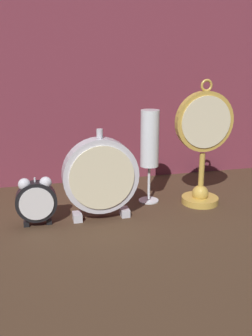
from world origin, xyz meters
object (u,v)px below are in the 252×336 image
(pocket_watch_on_stand, at_px, (203,148))
(alarm_clock_twin_bell, at_px, (36,199))
(mantel_clock_silver, at_px, (101,176))
(champagne_flute, at_px, (150,144))

(pocket_watch_on_stand, height_order, alarm_clock_twin_bell, pocket_watch_on_stand)
(pocket_watch_on_stand, distance_m, mantel_clock_silver, 0.27)
(pocket_watch_on_stand, bearing_deg, alarm_clock_twin_bell, -175.29)
(pocket_watch_on_stand, xyz_separation_m, alarm_clock_twin_bell, (-0.41, -0.03, -0.08))
(mantel_clock_silver, bearing_deg, pocket_watch_on_stand, 6.75)
(pocket_watch_on_stand, xyz_separation_m, mantel_clock_silver, (-0.26, -0.03, -0.04))
(pocket_watch_on_stand, xyz_separation_m, champagne_flute, (-0.12, 0.05, 0.01))
(alarm_clock_twin_bell, relative_size, mantel_clock_silver, 0.53)
(mantel_clock_silver, relative_size, champagne_flute, 0.89)
(alarm_clock_twin_bell, xyz_separation_m, champagne_flute, (0.28, 0.08, 0.09))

